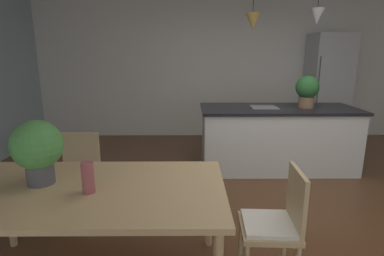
{
  "coord_description": "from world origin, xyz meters",
  "views": [
    {
      "loc": [
        -1.06,
        -2.87,
        1.64
      ],
      "look_at": [
        -1.04,
        0.14,
        0.9
      ],
      "focal_mm": 28.53,
      "sensor_mm": 36.0,
      "label": 1
    }
  ],
  "objects_px": {
    "potted_plant_on_island": "(307,90)",
    "vase_on_dining_table": "(88,178)",
    "chair_far_left": "(78,175)",
    "potted_plant_on_table": "(37,148)",
    "dining_table": "(90,196)",
    "refrigerator": "(327,88)",
    "kitchen_island": "(277,138)",
    "chair_kitchen_end": "(276,223)"
  },
  "relations": [
    {
      "from": "potted_plant_on_island",
      "to": "vase_on_dining_table",
      "type": "xyz_separation_m",
      "value": [
        -2.3,
        -2.36,
        -0.3
      ]
    },
    {
      "from": "chair_far_left",
      "to": "potted_plant_on_table",
      "type": "distance_m",
      "value": 0.97
    },
    {
      "from": "potted_plant_on_table",
      "to": "dining_table",
      "type": "bearing_deg",
      "value": -11.45
    },
    {
      "from": "potted_plant_on_island",
      "to": "dining_table",
      "type": "bearing_deg",
      "value": -135.47
    },
    {
      "from": "chair_far_left",
      "to": "potted_plant_on_island",
      "type": "relative_size",
      "value": 1.95
    },
    {
      "from": "dining_table",
      "to": "refrigerator",
      "type": "distance_m",
      "value": 5.02
    },
    {
      "from": "refrigerator",
      "to": "potted_plant_on_table",
      "type": "distance_m",
      "value": 5.2
    },
    {
      "from": "potted_plant_on_island",
      "to": "potted_plant_on_table",
      "type": "xyz_separation_m",
      "value": [
        -2.68,
        -2.22,
        -0.14
      ]
    },
    {
      "from": "potted_plant_on_island",
      "to": "chair_far_left",
      "type": "bearing_deg",
      "value": -152.91
    },
    {
      "from": "kitchen_island",
      "to": "chair_far_left",
      "type": "bearing_deg",
      "value": -149.31
    },
    {
      "from": "chair_kitchen_end",
      "to": "kitchen_island",
      "type": "height_order",
      "value": "kitchen_island"
    },
    {
      "from": "chair_far_left",
      "to": "refrigerator",
      "type": "distance_m",
      "value": 4.73
    },
    {
      "from": "chair_far_left",
      "to": "potted_plant_on_table",
      "type": "bearing_deg",
      "value": -85.57
    },
    {
      "from": "chair_kitchen_end",
      "to": "kitchen_island",
      "type": "relative_size",
      "value": 0.4
    },
    {
      "from": "refrigerator",
      "to": "potted_plant_on_island",
      "type": "height_order",
      "value": "refrigerator"
    },
    {
      "from": "refrigerator",
      "to": "vase_on_dining_table",
      "type": "distance_m",
      "value": 5.05
    },
    {
      "from": "dining_table",
      "to": "potted_plant_on_island",
      "type": "relative_size",
      "value": 4.2
    },
    {
      "from": "potted_plant_on_table",
      "to": "vase_on_dining_table",
      "type": "bearing_deg",
      "value": -21.01
    },
    {
      "from": "potted_plant_on_table",
      "to": "kitchen_island",
      "type": "bearing_deg",
      "value": 43.9
    },
    {
      "from": "chair_kitchen_end",
      "to": "potted_plant_on_table",
      "type": "distance_m",
      "value": 1.75
    },
    {
      "from": "refrigerator",
      "to": "vase_on_dining_table",
      "type": "height_order",
      "value": "refrigerator"
    },
    {
      "from": "kitchen_island",
      "to": "potted_plant_on_island",
      "type": "relative_size",
      "value": 4.89
    },
    {
      "from": "potted_plant_on_table",
      "to": "chair_far_left",
      "type": "bearing_deg",
      "value": 94.43
    },
    {
      "from": "chair_kitchen_end",
      "to": "potted_plant_on_island",
      "type": "relative_size",
      "value": 1.95
    },
    {
      "from": "kitchen_island",
      "to": "vase_on_dining_table",
      "type": "height_order",
      "value": "vase_on_dining_table"
    },
    {
      "from": "vase_on_dining_table",
      "to": "kitchen_island",
      "type": "bearing_deg",
      "value": 50.92
    },
    {
      "from": "dining_table",
      "to": "kitchen_island",
      "type": "bearing_deg",
      "value": 49.61
    },
    {
      "from": "kitchen_island",
      "to": "potted_plant_on_island",
      "type": "height_order",
      "value": "potted_plant_on_island"
    },
    {
      "from": "refrigerator",
      "to": "kitchen_island",
      "type": "bearing_deg",
      "value": -131.45
    },
    {
      "from": "chair_kitchen_end",
      "to": "vase_on_dining_table",
      "type": "relative_size",
      "value": 4.15
    },
    {
      "from": "dining_table",
      "to": "refrigerator",
      "type": "height_order",
      "value": "refrigerator"
    },
    {
      "from": "dining_table",
      "to": "potted_plant_on_island",
      "type": "bearing_deg",
      "value": 44.53
    },
    {
      "from": "chair_far_left",
      "to": "vase_on_dining_table",
      "type": "distance_m",
      "value": 1.12
    },
    {
      "from": "dining_table",
      "to": "chair_far_left",
      "type": "height_order",
      "value": "chair_far_left"
    },
    {
      "from": "chair_far_left",
      "to": "refrigerator",
      "type": "relative_size",
      "value": 0.44
    },
    {
      "from": "dining_table",
      "to": "vase_on_dining_table",
      "type": "bearing_deg",
      "value": -69.91
    },
    {
      "from": "refrigerator",
      "to": "potted_plant_on_table",
      "type": "bearing_deg",
      "value": -134.3
    },
    {
      "from": "vase_on_dining_table",
      "to": "dining_table",
      "type": "bearing_deg",
      "value": 110.09
    },
    {
      "from": "vase_on_dining_table",
      "to": "potted_plant_on_island",
      "type": "bearing_deg",
      "value": 45.8
    },
    {
      "from": "kitchen_island",
      "to": "potted_plant_on_island",
      "type": "xyz_separation_m",
      "value": [
        0.38,
        -0.0,
        0.69
      ]
    },
    {
      "from": "chair_far_left",
      "to": "chair_kitchen_end",
      "type": "xyz_separation_m",
      "value": [
        1.72,
        -0.89,
        0.0
      ]
    },
    {
      "from": "chair_kitchen_end",
      "to": "kitchen_island",
      "type": "bearing_deg",
      "value": 74.38
    }
  ]
}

